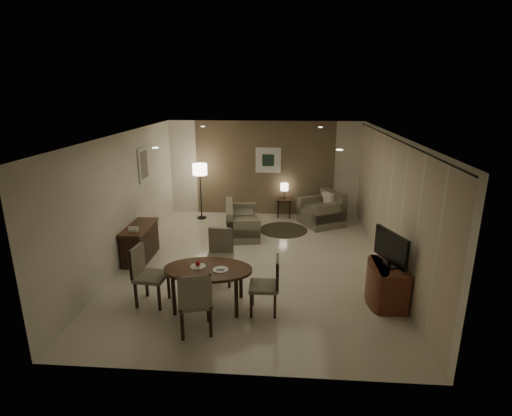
# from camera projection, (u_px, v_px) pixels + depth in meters

# --- Properties ---
(room_shell) EXTENTS (5.50, 7.00, 2.70)m
(room_shell) POSITION_uv_depth(u_px,v_px,m) (257.00, 196.00, 8.52)
(room_shell) COLOR beige
(room_shell) RESTS_ON ground
(taupe_accent) EXTENTS (3.96, 0.03, 2.70)m
(taupe_accent) POSITION_uv_depth(u_px,v_px,m) (265.00, 169.00, 11.46)
(taupe_accent) COLOR brown
(taupe_accent) RESTS_ON wall_back
(curtain_wall) EXTENTS (0.08, 6.70, 2.58)m
(curtain_wall) POSITION_uv_depth(u_px,v_px,m) (389.00, 206.00, 7.95)
(curtain_wall) COLOR beige
(curtain_wall) RESTS_ON wall_right
(curtain_rod) EXTENTS (0.03, 6.80, 0.03)m
(curtain_rod) POSITION_uv_depth(u_px,v_px,m) (396.00, 139.00, 7.57)
(curtain_rod) COLOR black
(curtain_rod) RESTS_ON wall_right
(art_back_frame) EXTENTS (0.72, 0.03, 0.72)m
(art_back_frame) POSITION_uv_depth(u_px,v_px,m) (268.00, 160.00, 11.36)
(art_back_frame) COLOR silver
(art_back_frame) RESTS_ON wall_back
(art_back_canvas) EXTENTS (0.34, 0.01, 0.34)m
(art_back_canvas) POSITION_uv_depth(u_px,v_px,m) (268.00, 160.00, 11.34)
(art_back_canvas) COLOR #1A3022
(art_back_canvas) RESTS_ON wall_back
(art_left_frame) EXTENTS (0.03, 0.60, 0.80)m
(art_left_frame) POSITION_uv_depth(u_px,v_px,m) (144.00, 165.00, 9.33)
(art_left_frame) COLOR silver
(art_left_frame) RESTS_ON wall_left
(art_left_canvas) EXTENTS (0.01, 0.46, 0.64)m
(art_left_canvas) POSITION_uv_depth(u_px,v_px,m) (144.00, 165.00, 9.33)
(art_left_canvas) COLOR gray
(art_left_canvas) RESTS_ON wall_left
(downlight_nl) EXTENTS (0.10, 0.10, 0.01)m
(downlight_nl) POSITION_uv_depth(u_px,v_px,m) (156.00, 148.00, 6.13)
(downlight_nl) COLOR white
(downlight_nl) RESTS_ON ceiling
(downlight_nr) EXTENTS (0.10, 0.10, 0.01)m
(downlight_nr) POSITION_uv_depth(u_px,v_px,m) (340.00, 150.00, 5.93)
(downlight_nr) COLOR white
(downlight_nr) RESTS_ON ceiling
(downlight_fl) EXTENTS (0.10, 0.10, 0.01)m
(downlight_fl) POSITION_uv_depth(u_px,v_px,m) (203.00, 126.00, 9.57)
(downlight_fl) COLOR white
(downlight_fl) RESTS_ON ceiling
(downlight_fr) EXTENTS (0.10, 0.10, 0.01)m
(downlight_fr) POSITION_uv_depth(u_px,v_px,m) (320.00, 127.00, 9.37)
(downlight_fr) COLOR white
(downlight_fr) RESTS_ON ceiling
(console_desk) EXTENTS (0.48, 1.20, 0.75)m
(console_desk) POSITION_uv_depth(u_px,v_px,m) (140.00, 243.00, 8.60)
(console_desk) COLOR #492B17
(console_desk) RESTS_ON floor
(telephone) EXTENTS (0.20, 0.14, 0.09)m
(telephone) POSITION_uv_depth(u_px,v_px,m) (133.00, 229.00, 8.19)
(telephone) COLOR white
(telephone) RESTS_ON console_desk
(tv_cabinet) EXTENTS (0.48, 0.90, 0.70)m
(tv_cabinet) POSITION_uv_depth(u_px,v_px,m) (388.00, 284.00, 6.82)
(tv_cabinet) COLOR brown
(tv_cabinet) RESTS_ON floor
(flat_tv) EXTENTS (0.36, 0.85, 0.60)m
(flat_tv) POSITION_uv_depth(u_px,v_px,m) (391.00, 248.00, 6.62)
(flat_tv) COLOR black
(flat_tv) RESTS_ON tv_cabinet
(dining_table) EXTENTS (1.48, 0.93, 0.70)m
(dining_table) POSITION_uv_depth(u_px,v_px,m) (209.00, 287.00, 6.72)
(dining_table) COLOR #492B17
(dining_table) RESTS_ON floor
(chair_near) EXTENTS (0.62, 0.62, 1.03)m
(chair_near) POSITION_uv_depth(u_px,v_px,m) (195.00, 300.00, 5.97)
(chair_near) COLOR #756E5A
(chair_near) RESTS_ON floor
(chair_far) EXTENTS (0.50, 0.50, 1.02)m
(chair_far) POSITION_uv_depth(u_px,v_px,m) (220.00, 258.00, 7.49)
(chair_far) COLOR #756E5A
(chair_far) RESTS_ON floor
(chair_left) EXTENTS (0.55, 0.55, 1.03)m
(chair_left) POSITION_uv_depth(u_px,v_px,m) (152.00, 276.00, 6.76)
(chair_left) COLOR #756E5A
(chair_left) RESTS_ON floor
(chair_right) EXTENTS (0.47, 0.47, 0.96)m
(chair_right) POSITION_uv_depth(u_px,v_px,m) (263.00, 285.00, 6.51)
(chair_right) COLOR #756E5A
(chair_right) RESTS_ON floor
(plate_a) EXTENTS (0.26, 0.26, 0.02)m
(plate_a) POSITION_uv_depth(u_px,v_px,m) (198.00, 266.00, 6.68)
(plate_a) COLOR white
(plate_a) RESTS_ON dining_table
(plate_b) EXTENTS (0.26, 0.26, 0.02)m
(plate_b) POSITION_uv_depth(u_px,v_px,m) (221.00, 270.00, 6.56)
(plate_b) COLOR white
(plate_b) RESTS_ON dining_table
(fruit_apple) EXTENTS (0.09, 0.09, 0.09)m
(fruit_apple) POSITION_uv_depth(u_px,v_px,m) (198.00, 263.00, 6.66)
(fruit_apple) COLOR red
(fruit_apple) RESTS_ON plate_a
(napkin) EXTENTS (0.12, 0.08, 0.03)m
(napkin) POSITION_uv_depth(u_px,v_px,m) (221.00, 268.00, 6.55)
(napkin) COLOR white
(napkin) RESTS_ON plate_b
(round_rug) EXTENTS (1.25, 1.25, 0.01)m
(round_rug) POSITION_uv_depth(u_px,v_px,m) (283.00, 230.00, 10.45)
(round_rug) COLOR #3E3522
(round_rug) RESTS_ON floor
(sofa) EXTENTS (1.71, 1.04, 0.76)m
(sofa) POSITION_uv_depth(u_px,v_px,m) (242.00, 219.00, 10.12)
(sofa) COLOR #756E5A
(sofa) RESTS_ON floor
(armchair) EXTENTS (1.31, 1.34, 0.90)m
(armchair) POSITION_uv_depth(u_px,v_px,m) (321.00, 209.00, 10.76)
(armchair) COLOR #756E5A
(armchair) RESTS_ON floor
(side_table) EXTENTS (0.41, 0.41, 0.52)m
(side_table) POSITION_uv_depth(u_px,v_px,m) (284.00, 208.00, 11.50)
(side_table) COLOR black
(side_table) RESTS_ON floor
(table_lamp) EXTENTS (0.22, 0.22, 0.50)m
(table_lamp) POSITION_uv_depth(u_px,v_px,m) (284.00, 190.00, 11.36)
(table_lamp) COLOR #FFEAC1
(table_lamp) RESTS_ON side_table
(floor_lamp) EXTENTS (0.40, 0.40, 1.57)m
(floor_lamp) POSITION_uv_depth(u_px,v_px,m) (201.00, 192.00, 11.19)
(floor_lamp) COLOR #FFE5B7
(floor_lamp) RESTS_ON floor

